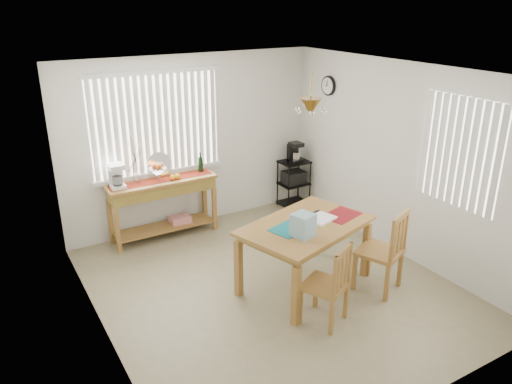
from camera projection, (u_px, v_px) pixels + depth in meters
ground at (272, 287)px, 6.16m from camera, size 4.00×4.50×0.01m
room_shell at (273, 155)px, 5.56m from camera, size 4.20×4.70×2.70m
sideboard at (163, 194)px, 7.24m from camera, size 1.58×0.45×0.89m
sideboard_items at (142, 173)px, 6.99m from camera, size 1.50×0.38×0.68m
wire_cart at (294, 179)px, 8.40m from camera, size 0.47×0.38×0.80m
cart_items at (294, 152)px, 8.23m from camera, size 0.19×0.23×0.33m
dining_table at (306, 231)px, 5.94m from camera, size 1.76×1.39×0.83m
table_items at (307, 224)px, 5.68m from camera, size 1.29×0.59×0.27m
chair_left at (328, 285)px, 5.33m from camera, size 0.58×0.58×0.94m
chair_right at (383, 251)px, 5.93m from camera, size 0.63×0.63×1.04m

